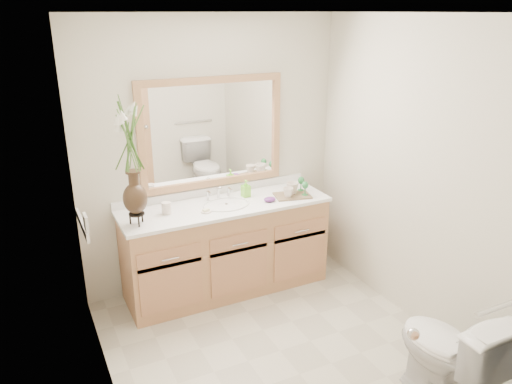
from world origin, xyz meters
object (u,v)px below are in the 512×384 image
toilet (448,355)px  flower_vase (131,148)px  tumbler (166,208)px  soap_bottle (246,189)px  tray (292,196)px

toilet → flower_vase: size_ratio=0.82×
flower_vase → tumbler: size_ratio=9.09×
toilet → soap_bottle: 2.15m
toilet → tray: bearing=-87.5°
soap_bottle → tray: soap_bottle is taller
flower_vase → tumbler: bearing=21.9°
flower_vase → tray: (1.41, 0.00, -0.61)m
toilet → flower_vase: flower_vase is taller
toilet → soap_bottle: bearing=-77.2°
soap_bottle → tray: size_ratio=0.44×
toilet → soap_bottle: soap_bottle is taller
toilet → soap_bottle: size_ratio=5.37×
toilet → tumbler: bearing=-57.9°
tumbler → tray: (1.14, -0.10, -0.04)m
flower_vase → soap_bottle: 1.18m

